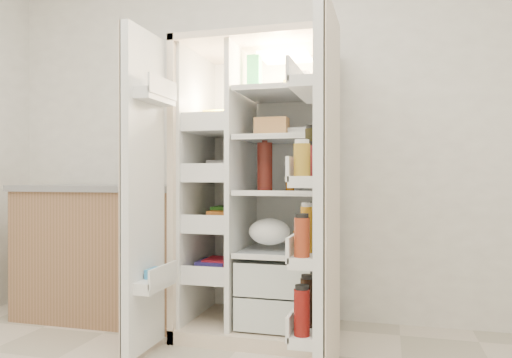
# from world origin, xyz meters

# --- Properties ---
(wall_back) EXTENTS (4.00, 0.02, 2.70)m
(wall_back) POSITION_xyz_m (0.00, 2.00, 1.35)
(wall_back) COLOR white
(wall_back) RESTS_ON floor
(refrigerator) EXTENTS (0.92, 0.70, 1.80)m
(refrigerator) POSITION_xyz_m (0.06, 1.65, 0.74)
(refrigerator) COLOR beige
(refrigerator) RESTS_ON floor
(freezer_door) EXTENTS (0.15, 0.40, 1.72)m
(freezer_door) POSITION_xyz_m (-0.45, 1.05, 0.89)
(freezer_door) COLOR white
(freezer_door) RESTS_ON floor
(fridge_door) EXTENTS (0.17, 0.58, 1.72)m
(fridge_door) POSITION_xyz_m (0.53, 0.96, 0.87)
(fridge_door) COLOR white
(fridge_door) RESTS_ON floor
(kitchen_counter) EXTENTS (1.26, 0.67, 0.92)m
(kitchen_counter) POSITION_xyz_m (-1.03, 1.68, 0.46)
(kitchen_counter) COLOR #8E6447
(kitchen_counter) RESTS_ON floor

